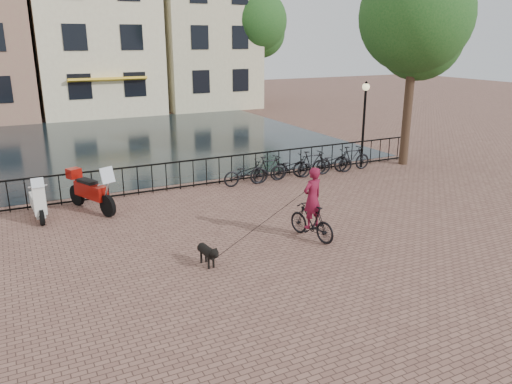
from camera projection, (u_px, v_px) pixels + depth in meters
name	position (u px, v px, depth m)	size (l,w,h in m)	color
ground	(316.00, 278.00, 11.16)	(100.00, 100.00, 0.00)	brown
canal_water	(133.00, 142.00, 25.93)	(20.00, 20.00, 0.00)	black
railing	(193.00, 174.00, 17.84)	(20.00, 0.05, 1.02)	black
canal_house_mid	(91.00, 27.00, 35.24)	(8.00, 9.50, 11.80)	beige
canal_house_right	(197.00, 18.00, 38.45)	(7.00, 9.00, 13.30)	#BDB48C
tree_near_right	(416.00, 16.00, 19.57)	(4.48, 4.48, 8.24)	black
tree_far_right	(255.00, 21.00, 37.48)	(4.76, 4.76, 8.76)	black
lamp_post	(365.00, 110.00, 20.04)	(0.30, 0.30, 3.45)	black
cyclist	(312.00, 208.00, 13.14)	(0.82, 1.74, 2.29)	black
dog	(207.00, 254.00, 11.73)	(0.36, 0.87, 0.57)	black
motorcycle	(90.00, 186.00, 15.32)	(1.36, 2.24, 1.58)	#97110B
scooter	(37.00, 195.00, 14.64)	(0.54, 1.59, 1.45)	silver
parked_bike_0	(246.00, 173.00, 18.12)	(0.60, 1.72, 0.90)	black
parked_bike_1	(269.00, 169.00, 18.51)	(0.47, 1.66, 1.00)	black
parked_bike_2	(291.00, 167.00, 18.93)	(0.60, 1.72, 0.90)	black
parked_bike_3	(312.00, 163.00, 19.33)	(0.47, 1.66, 1.00)	black
parked_bike_4	(332.00, 162.00, 19.75)	(0.60, 1.72, 0.90)	black
parked_bike_5	(352.00, 158.00, 20.14)	(0.47, 1.66, 1.00)	black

